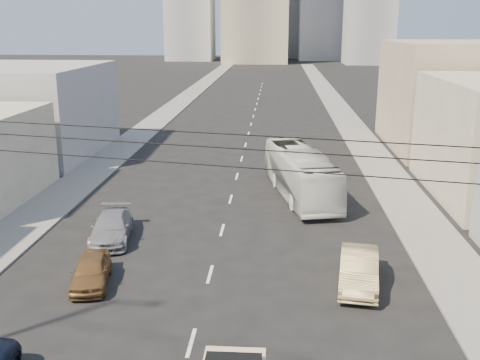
# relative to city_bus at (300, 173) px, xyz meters

# --- Properties ---
(sidewalk_left) EXTENTS (3.50, 180.00, 0.12)m
(sidewalk_left) POSITION_rel_city_bus_xyz_m (-16.49, 42.93, -1.58)
(sidewalk_left) COLOR slate
(sidewalk_left) RESTS_ON ground
(sidewalk_right) EXTENTS (3.50, 180.00, 0.12)m
(sidewalk_right) POSITION_rel_city_bus_xyz_m (7.01, 42.93, -1.58)
(sidewalk_right) COLOR slate
(sidewalk_right) RESTS_ON ground
(lane_dashes) EXTENTS (0.15, 104.00, 0.01)m
(lane_dashes) POSITION_rel_city_bus_xyz_m (-4.74, 25.93, -1.64)
(lane_dashes) COLOR silver
(lane_dashes) RESTS_ON ground
(city_bus) EXTENTS (5.15, 12.12, 3.29)m
(city_bus) POSITION_rel_city_bus_xyz_m (0.00, 0.00, 0.00)
(city_bus) COLOR silver
(city_bus) RESTS_ON ground
(sedan_brown) EXTENTS (2.28, 4.19, 1.35)m
(sedan_brown) POSITION_rel_city_bus_xyz_m (-10.03, -14.51, -0.97)
(sedan_brown) COLOR brown
(sedan_brown) RESTS_ON ground
(sedan_tan) EXTENTS (2.32, 5.00, 1.58)m
(sedan_tan) POSITION_rel_city_bus_xyz_m (2.15, -13.80, -0.85)
(sedan_tan) COLOR tan
(sedan_tan) RESTS_ON ground
(sedan_grey) EXTENTS (2.81, 5.30, 1.46)m
(sedan_grey) POSITION_rel_city_bus_xyz_m (-10.68, -9.01, -0.91)
(sedan_grey) COLOR gray
(sedan_grey) RESTS_ON ground
(overhead_wires) EXTENTS (23.01, 5.02, 0.72)m
(overhead_wires) POSITION_rel_city_bus_xyz_m (-4.74, -25.57, 7.32)
(overhead_wires) COLOR black
(overhead_wires) RESTS_ON ground
(bldg_right_far) EXTENTS (12.00, 16.00, 10.00)m
(bldg_right_far) POSITION_rel_city_bus_xyz_m (15.26, 16.93, 3.36)
(bldg_right_far) COLOR tan
(bldg_right_far) RESTS_ON ground
(bldg_left_far) EXTENTS (12.00, 16.00, 8.00)m
(bldg_left_far) POSITION_rel_city_bus_xyz_m (-24.24, 11.93, 2.36)
(bldg_left_far) COLOR #969799
(bldg_left_far) RESTS_ON ground
(midrise_nw) EXTENTS (15.00, 15.00, 34.00)m
(midrise_nw) POSITION_rel_city_bus_xyz_m (-30.74, 152.93, 15.36)
(midrise_nw) COLOR #909398
(midrise_nw) RESTS_ON ground
(midrise_east) EXTENTS (14.00, 14.00, 28.00)m
(midrise_east) POSITION_rel_city_bus_xyz_m (25.26, 137.93, 12.36)
(midrise_east) COLOR #909398
(midrise_east) RESTS_ON ground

